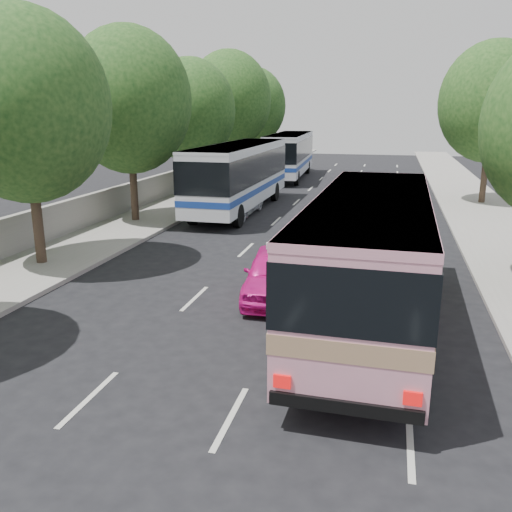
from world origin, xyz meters
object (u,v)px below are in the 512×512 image
(white_pickup, at_px, (233,199))
(tour_coach_rear, at_px, (290,152))
(pink_bus, at_px, (371,247))
(pink_taxi, at_px, (275,273))
(tour_coach_front, at_px, (239,171))

(white_pickup, relative_size, tour_coach_rear, 0.48)
(pink_bus, relative_size, white_pickup, 1.87)
(pink_taxi, relative_size, tour_coach_front, 0.36)
(white_pickup, bearing_deg, pink_taxi, -68.27)
(pink_bus, height_order, tour_coach_rear, tour_coach_rear)
(white_pickup, bearing_deg, pink_bus, -61.18)
(pink_bus, relative_size, tour_coach_front, 0.88)
(pink_bus, relative_size, tour_coach_rear, 0.89)
(pink_bus, bearing_deg, tour_coach_front, 118.09)
(white_pickup, bearing_deg, tour_coach_rear, 90.09)
(pink_taxi, xyz_separation_m, tour_coach_front, (-4.91, 13.64, 1.46))
(pink_bus, distance_m, white_pickup, 16.11)
(tour_coach_rear, bearing_deg, pink_bus, -78.67)
(pink_bus, xyz_separation_m, tour_coach_front, (-7.72, 15.34, 0.07))
(pink_bus, bearing_deg, white_pickup, 120.12)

